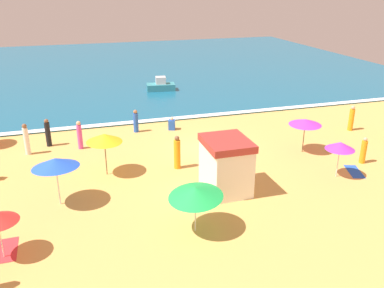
{
  "coord_description": "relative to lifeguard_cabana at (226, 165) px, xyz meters",
  "views": [
    {
      "loc": [
        -7.74,
        -22.49,
        9.71
      ],
      "look_at": [
        -1.2,
        -0.9,
        0.8
      ],
      "focal_mm": 38.34,
      "sensor_mm": 36.0,
      "label": 1
    }
  ],
  "objects": [
    {
      "name": "beach_umbrella_0",
      "position": [
        6.28,
        -0.23,
        0.38
      ],
      "size": [
        2.15,
        2.15,
        1.99
      ],
      "color": "silver",
      "rests_on": "ground_plane"
    },
    {
      "name": "beach_umbrella_7",
      "position": [
        -5.47,
        3.62,
        0.72
      ],
      "size": [
        2.66,
        2.66,
        2.37
      ],
      "color": "#4C3823",
      "rests_on": "ground_plane"
    },
    {
      "name": "beachgoer_0",
      "position": [
        8.8,
        0.9,
        -0.66
      ],
      "size": [
        0.39,
        0.39,
        1.56
      ],
      "color": "orange",
      "rests_on": "ground_plane"
    },
    {
      "name": "beach_towel_2",
      "position": [
        -9.96,
        -2.13,
        -1.39
      ],
      "size": [
        0.89,
        1.69,
        0.01
      ],
      "color": "red",
      "rests_on": "ground_plane"
    },
    {
      "name": "beachgoer_1",
      "position": [
        11.7,
        5.89,
        -0.54
      ],
      "size": [
        0.46,
        0.46,
        1.79
      ],
      "color": "orange",
      "rests_on": "ground_plane"
    },
    {
      "name": "beachgoer_10",
      "position": [
        0.64,
        2.85,
        -0.51
      ],
      "size": [
        0.54,
        0.54,
        1.89
      ],
      "color": "#D84CA5",
      "rests_on": "ground_plane"
    },
    {
      "name": "beach_towel_0",
      "position": [
        1.23,
        5.22,
        -1.39
      ],
      "size": [
        0.87,
        1.18,
        0.01
      ],
      "color": "green",
      "rests_on": "ground_plane"
    },
    {
      "name": "beach_umbrella_1",
      "position": [
        6.38,
        3.36,
        0.54
      ],
      "size": [
        2.63,
        2.64,
        2.13
      ],
      "color": "#4C3823",
      "rests_on": "ground_plane"
    },
    {
      "name": "beach_umbrella_5",
      "position": [
        -7.9,
        1.01,
        0.73
      ],
      "size": [
        2.52,
        2.54,
        2.41
      ],
      "color": "silver",
      "rests_on": "ground_plane"
    },
    {
      "name": "lifeguard_cabana",
      "position": [
        0.0,
        0.0,
        0.0
      ],
      "size": [
        2.12,
        2.57,
        2.74
      ],
      "color": "white",
      "rests_on": "ground_plane"
    },
    {
      "name": "ocean_water",
      "position": [
        0.86,
        33.53,
        -1.35
      ],
      "size": [
        60.0,
        44.0,
        0.1
      ],
      "primitive_type": "cube",
      "color": "#196084",
      "rests_on": "ground_plane"
    },
    {
      "name": "beachgoer_9",
      "position": [
        -8.55,
        8.9,
        -0.53
      ],
      "size": [
        0.38,
        0.38,
        1.8
      ],
      "color": "black",
      "rests_on": "ground_plane"
    },
    {
      "name": "small_boat_0",
      "position": [
        1.4,
        20.63,
        -0.86
      ],
      "size": [
        2.8,
        1.69,
        1.3
      ],
      "color": "teal",
      "rests_on": "ocean_water"
    },
    {
      "name": "ground_plane",
      "position": [
        0.86,
        5.53,
        -1.4
      ],
      "size": [
        60.0,
        60.0,
        0.0
      ],
      "primitive_type": "plane",
      "color": "#E0A856"
    },
    {
      "name": "beachgoer_3",
      "position": [
        -6.65,
        7.87,
        -0.51
      ],
      "size": [
        0.34,
        0.34,
        1.8
      ],
      "color": "#D84CA5",
      "rests_on": "ground_plane"
    },
    {
      "name": "beachgoer_4",
      "position": [
        -2.8,
        9.92,
        -0.63
      ],
      "size": [
        0.48,
        0.48,
        1.6
      ],
      "color": "blue",
      "rests_on": "ground_plane"
    },
    {
      "name": "beachgoer_8",
      "position": [
        -0.31,
        9.67,
        -1.0
      ],
      "size": [
        0.58,
        0.58,
        0.93
      ],
      "color": "blue",
      "rests_on": "ground_plane"
    },
    {
      "name": "wave_breaker_foam",
      "position": [
        0.86,
        11.83,
        -1.29
      ],
      "size": [
        57.0,
        0.7,
        0.01
      ],
      "primitive_type": "cube",
      "color": "white",
      "rests_on": "ocean_water"
    },
    {
      "name": "beach_umbrella_8",
      "position": [
        -2.5,
        -2.98,
        0.44
      ],
      "size": [
        3.18,
        3.17,
        2.16
      ],
      "color": "silver",
      "rests_on": "ground_plane"
    },
    {
      "name": "beachgoer_12",
      "position": [
        -9.74,
        7.85,
        -0.44
      ],
      "size": [
        0.44,
        0.44,
        1.94
      ],
      "color": "white",
      "rests_on": "ground_plane"
    },
    {
      "name": "beach_towel_1",
      "position": [
        7.62,
        -0.0,
        -1.39
      ],
      "size": [
        1.2,
        1.84,
        0.01
      ],
      "color": "blue",
      "rests_on": "ground_plane"
    },
    {
      "name": "beachgoer_2",
      "position": [
        -1.6,
        3.3,
        -0.49
      ],
      "size": [
        0.51,
        0.51,
        1.92
      ],
      "color": "orange",
      "rests_on": "ground_plane"
    }
  ]
}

